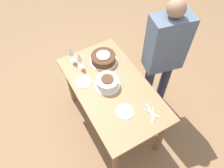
% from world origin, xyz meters
% --- Properties ---
extents(ground_plane, '(12.00, 12.00, 0.00)m').
position_xyz_m(ground_plane, '(0.00, 0.00, 0.00)').
color(ground_plane, '#8E6B47').
extents(dining_table, '(1.28, 0.72, 0.76)m').
position_xyz_m(dining_table, '(0.00, 0.00, 0.61)').
color(dining_table, '#9E754C').
rests_on(dining_table, ground_plane).
extents(cake_center_white, '(0.27, 0.27, 0.11)m').
position_xyz_m(cake_center_white, '(0.04, 0.03, 0.81)').
color(cake_center_white, white).
rests_on(cake_center_white, dining_table).
extents(cake_front_chocolate, '(0.31, 0.31, 0.10)m').
position_xyz_m(cake_front_chocolate, '(0.36, -0.10, 0.80)').
color(cake_front_chocolate, white).
rests_on(cake_front_chocolate, dining_table).
extents(wine_glass_near, '(0.07, 0.07, 0.20)m').
position_xyz_m(wine_glass_near, '(0.41, 0.16, 0.90)').
color(wine_glass_near, silver).
rests_on(wine_glass_near, dining_table).
extents(wine_glass_far, '(0.07, 0.07, 0.21)m').
position_xyz_m(wine_glass_far, '(0.54, 0.20, 0.91)').
color(wine_glass_far, silver).
rests_on(wine_glass_far, dining_table).
extents(dessert_plate_left, '(0.17, 0.17, 0.01)m').
position_xyz_m(dessert_plate_left, '(-0.31, 0.04, 0.76)').
color(dessert_plate_left, beige).
rests_on(dessert_plate_left, dining_table).
extents(dessert_plate_right, '(0.17, 0.17, 0.01)m').
position_xyz_m(dessert_plate_right, '(0.20, 0.23, 0.76)').
color(dessert_plate_right, beige).
rests_on(dessert_plate_right, dining_table).
extents(fork_pile, '(0.20, 0.12, 0.01)m').
position_xyz_m(fork_pile, '(-0.45, -0.17, 0.76)').
color(fork_pile, silver).
rests_on(fork_pile, dining_table).
extents(person_cutting, '(0.30, 0.44, 1.56)m').
position_xyz_m(person_cutting, '(0.00, -0.63, 0.93)').
color(person_cutting, '#2D334C').
rests_on(person_cutting, ground_plane).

